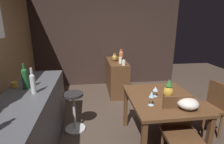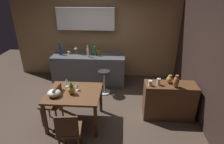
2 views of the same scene
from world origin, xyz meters
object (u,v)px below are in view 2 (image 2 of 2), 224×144
(fruit_bowl, at_px, (54,93))
(wine_bottle_cobalt, at_px, (60,49))
(cup_mustard, at_px, (98,52))
(vase_copper, at_px, (176,82))
(wine_bottle_clear, at_px, (88,52))
(pillar_candle_tall, at_px, (150,83))
(bar_stool, at_px, (104,81))
(wine_glass_left, at_px, (66,80))
(chair_by_doorway, at_px, (69,131))
(counter_lamp, at_px, (76,48))
(wine_glass_right, at_px, (77,85))
(pillar_candle_short, at_px, (159,82))
(chair_near_window, at_px, (54,103))
(vase_brass, at_px, (170,79))
(sideboard_cabinet, at_px, (169,101))
(wine_bottle_green, at_px, (95,50))
(cup_cream, at_px, (69,53))
(dining_table, at_px, (74,96))
(pineapple_centerpiece, at_px, (71,89))

(fruit_bowl, relative_size, wine_bottle_cobalt, 0.73)
(cup_mustard, distance_m, vase_copper, 2.59)
(wine_bottle_clear, relative_size, pillar_candle_tall, 2.31)
(bar_stool, xyz_separation_m, wine_glass_left, (-0.70, -1.03, 0.53))
(chair_by_doorway, bearing_deg, counter_lamp, 100.43)
(counter_lamp, bearing_deg, wine_glass_right, -76.26)
(bar_stool, distance_m, pillar_candle_short, 1.69)
(chair_near_window, xyz_separation_m, vase_brass, (2.43, 0.44, 0.40))
(sideboard_cabinet, height_order, wine_glass_left, wine_glass_left)
(bar_stool, relative_size, wine_bottle_clear, 2.02)
(wine_bottle_green, xyz_separation_m, cup_cream, (-0.80, 0.07, -0.12))
(chair_by_doorway, relative_size, wine_glass_left, 4.54)
(wine_bottle_cobalt, relative_size, cup_cream, 3.08)
(dining_table, relative_size, vase_brass, 6.02)
(pillar_candle_tall, bearing_deg, cup_cream, 142.58)
(wine_glass_right, relative_size, pillar_candle_short, 0.84)
(dining_table, xyz_separation_m, chair_near_window, (-0.43, -0.05, -0.14))
(chair_near_window, xyz_separation_m, bar_stool, (0.92, 1.33, -0.15))
(fruit_bowl, bearing_deg, wine_bottle_cobalt, 103.86)
(sideboard_cabinet, height_order, chair_near_window, chair_near_window)
(dining_table, height_order, chair_by_doorway, chair_by_doorway)
(wine_bottle_clear, bearing_deg, vase_brass, -33.30)
(cup_mustard, xyz_separation_m, counter_lamp, (-0.66, -0.04, 0.12))
(wine_glass_right, height_order, pineapple_centerpiece, pineapple_centerpiece)
(cup_cream, bearing_deg, vase_copper, -32.31)
(cup_mustard, xyz_separation_m, pillar_candle_short, (1.51, -1.74, -0.05))
(chair_by_doorway, bearing_deg, bar_stool, 79.78)
(bar_stool, height_order, counter_lamp, counter_lamp)
(vase_copper, bearing_deg, cup_cream, 147.69)
(fruit_bowl, xyz_separation_m, vase_brass, (2.34, 0.56, 0.10))
(cup_cream, bearing_deg, wine_glass_right, -70.04)
(sideboard_cabinet, xyz_separation_m, counter_lamp, (-2.44, 1.65, 0.65))
(sideboard_cabinet, bearing_deg, pineapple_centerpiece, -169.19)
(wine_bottle_cobalt, distance_m, cup_mustard, 1.11)
(wine_glass_left, xyz_separation_m, pineapple_centerpiece, (0.18, -0.31, -0.03))
(fruit_bowl, distance_m, pillar_candle_tall, 1.96)
(bar_stool, distance_m, wine_bottle_green, 0.96)
(bar_stool, height_order, wine_bottle_clear, wine_bottle_clear)
(chair_by_doorway, height_order, wine_bottle_cobalt, wine_bottle_cobalt)
(fruit_bowl, xyz_separation_m, cup_mustard, (0.59, 2.19, 0.13))
(chair_near_window, relative_size, cup_mustard, 7.82)
(chair_by_doorway, distance_m, pillar_candle_tall, 1.87)
(sideboard_cabinet, height_order, wine_bottle_cobalt, wine_bottle_cobalt)
(sideboard_cabinet, bearing_deg, wine_bottle_clear, 145.86)
(wine_glass_left, bearing_deg, chair_near_window, -127.08)
(wine_bottle_green, relative_size, counter_lamp, 1.60)
(bar_stool, xyz_separation_m, pillar_candle_tall, (1.08, -1.03, 0.53))
(fruit_bowl, xyz_separation_m, wine_bottle_green, (0.52, 2.02, 0.25))
(dining_table, height_order, wine_glass_right, wine_glass_right)
(bar_stool, bearing_deg, wine_bottle_green, 118.36)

